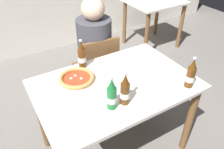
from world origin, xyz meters
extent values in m
plane|color=slate|center=(0.00, 0.00, 0.00)|extent=(8.00, 8.00, 0.00)
cube|color=silver|center=(0.00, 0.00, 0.73)|extent=(1.20, 0.80, 0.03)
cylinder|color=brown|center=(0.54, -0.34, 0.36)|extent=(0.06, 0.06, 0.72)
cylinder|color=brown|center=(-0.54, 0.34, 0.36)|extent=(0.06, 0.06, 0.72)
cylinder|color=brown|center=(0.54, 0.34, 0.36)|extent=(0.06, 0.06, 0.72)
cube|color=brown|center=(0.16, 0.68, 0.43)|extent=(0.43, 0.43, 0.04)
cube|color=brown|center=(0.15, 0.50, 0.65)|extent=(0.38, 0.07, 0.40)
cylinder|color=brown|center=(0.35, 0.83, 0.21)|extent=(0.04, 0.04, 0.41)
cylinder|color=brown|center=(0.01, 0.86, 0.21)|extent=(0.04, 0.04, 0.41)
cylinder|color=brown|center=(0.32, 0.50, 0.21)|extent=(0.04, 0.04, 0.41)
cylinder|color=brown|center=(-0.02, 0.53, 0.21)|extent=(0.04, 0.04, 0.41)
cube|color=#2D3342|center=(0.16, 0.66, 0.23)|extent=(0.32, 0.28, 0.45)
cylinder|color=#3F3F47|center=(0.16, 0.66, 0.73)|extent=(0.34, 0.34, 0.55)
sphere|color=beige|center=(0.16, 0.66, 1.10)|extent=(0.22, 0.22, 0.22)
cube|color=silver|center=(1.57, 1.43, 0.73)|extent=(0.80, 0.70, 0.03)
cylinder|color=brown|center=(1.23, 1.14, 0.36)|extent=(0.06, 0.06, 0.72)
cylinder|color=brown|center=(1.91, 1.14, 0.36)|extent=(0.06, 0.06, 0.72)
cylinder|color=brown|center=(1.23, 1.72, 0.36)|extent=(0.06, 0.06, 0.72)
cylinder|color=brown|center=(1.91, 1.72, 0.36)|extent=(0.06, 0.06, 0.72)
cylinder|color=white|center=(-0.24, 0.18, 0.76)|extent=(0.30, 0.30, 0.01)
cylinder|color=#BC381E|center=(-0.24, 0.18, 0.77)|extent=(0.21, 0.21, 0.01)
torus|color=#B78447|center=(-0.24, 0.18, 0.78)|extent=(0.27, 0.27, 0.03)
sphere|color=silver|center=(-0.28, 0.20, 0.77)|extent=(0.02, 0.02, 0.02)
sphere|color=silver|center=(-0.21, 0.16, 0.77)|extent=(0.02, 0.02, 0.02)
sphere|color=silver|center=(-0.23, 0.22, 0.77)|extent=(0.02, 0.02, 0.02)
cylinder|color=#512D0F|center=(-0.06, -0.22, 0.83)|extent=(0.06, 0.06, 0.16)
cone|color=#512D0F|center=(-0.06, -0.22, 0.95)|extent=(0.05, 0.05, 0.07)
cylinder|color=#B7B7BC|center=(-0.06, -0.22, 0.99)|extent=(0.03, 0.03, 0.01)
cylinder|color=white|center=(-0.06, -0.22, 0.82)|extent=(0.07, 0.07, 0.04)
cylinder|color=#196B2D|center=(-0.16, -0.21, 0.83)|extent=(0.06, 0.06, 0.16)
cone|color=#196B2D|center=(-0.16, -0.21, 0.95)|extent=(0.05, 0.05, 0.07)
cylinder|color=#B7B7BC|center=(-0.16, -0.21, 0.99)|extent=(0.03, 0.03, 0.01)
cylinder|color=white|center=(-0.16, -0.21, 0.82)|extent=(0.07, 0.07, 0.04)
cylinder|color=#512D0F|center=(-0.12, 0.34, 0.83)|extent=(0.06, 0.06, 0.16)
cone|color=#512D0F|center=(-0.12, 0.34, 0.95)|extent=(0.05, 0.05, 0.07)
cylinder|color=#B7B7BC|center=(-0.12, 0.34, 0.99)|extent=(0.03, 0.03, 0.01)
cylinder|color=white|center=(-0.12, 0.34, 0.82)|extent=(0.07, 0.07, 0.04)
cylinder|color=#512D0F|center=(0.45, -0.31, 0.83)|extent=(0.06, 0.06, 0.16)
cone|color=#512D0F|center=(0.45, -0.31, 0.95)|extent=(0.05, 0.05, 0.07)
cylinder|color=#B7B7BC|center=(0.45, -0.31, 0.99)|extent=(0.03, 0.03, 0.01)
cylinder|color=white|center=(0.45, -0.31, 0.82)|extent=(0.07, 0.07, 0.04)
cube|color=white|center=(0.23, 0.20, 0.75)|extent=(0.20, 0.20, 0.00)
cube|color=silver|center=(0.25, 0.20, 0.76)|extent=(0.02, 0.19, 0.00)
cube|color=silver|center=(0.21, 0.20, 0.76)|extent=(0.05, 0.17, 0.00)
camera|label=1|loc=(-0.71, -1.14, 1.79)|focal=35.80mm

